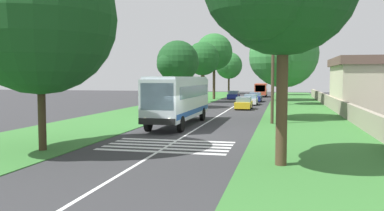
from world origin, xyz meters
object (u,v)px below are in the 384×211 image
Objects in this scene: roadside_tree_left_0 at (228,66)px; utility_pole at (273,77)px; trailing_car_0 at (244,103)px; roadside_tree_right_0 at (282,55)px; trailing_car_2 at (255,97)px; trailing_minibus_0 at (261,89)px; trailing_car_3 at (234,95)px; roadside_tree_left_2 at (177,63)px; trailing_car_1 at (251,100)px; roadside_building at (384,84)px; roadside_tree_left_4 at (213,53)px; roadside_tree_right_4 at (283,49)px; roadside_tree_left_3 at (39,22)px; roadside_tree_right_3 at (283,67)px; coach_bus at (179,97)px; roadside_tree_left_1 at (202,60)px; roadside_tree_right_2 at (279,62)px.

utility_pole is (-56.38, -10.98, -2.44)m from roadside_tree_left_0.
trailing_car_0 is 0.49× the size of roadside_tree_right_0.
roadside_tree_left_0 is (27.37, 7.76, 5.50)m from trailing_car_2.
utility_pole is at bearing -175.94° from trailing_minibus_0.
trailing_car_3 is 21.87m from roadside_tree_left_2.
roadside_building is (-8.03, -14.72, 2.28)m from trailing_car_1.
roadside_tree_left_4 is 1.11× the size of roadside_tree_right_4.
roadside_tree_left_4 reaches higher than utility_pole.
roadside_tree_left_3 reaches higher than trailing_car_3.
roadside_tree_right_3 is (17.97, -8.18, 5.13)m from trailing_car_3.
utility_pole is at bearing -168.98° from roadside_tree_left_0.
trailing_minibus_0 is at bearing -7.63° from roadside_tree_left_3.
trailing_car_1 is at bearing -163.91° from trailing_car_3.
roadside_tree_left_2 is (16.84, 4.63, 3.31)m from coach_bus.
coach_bus is 2.60× the size of trailing_car_3.
roadside_tree_right_4 is at bearing -103.54° from roadside_tree_left_1.
roadside_tree_right_3 is (20.23, -0.79, -0.31)m from roadside_tree_right_2.
utility_pole is at bearing -168.40° from trailing_car_3.
trailing_car_1 is at bearing 12.76° from roadside_tree_right_0.
roadside_tree_right_2 is (47.27, -11.16, -0.30)m from roadside_tree_left_3.
trailing_minibus_0 is at bearing -4.65° from coach_bus.
roadside_tree_right_2 reaches higher than trailing_car_2.
roadside_tree_left_0 reaches higher than roadside_tree_right_3.
utility_pole is at bearing -157.36° from roadside_tree_left_1.
roadside_tree_left_4 reaches higher than roadside_tree_left_2.
roadside_tree_right_4 is (8.48, -12.37, 1.95)m from roadside_tree_left_2.
roadside_tree_right_4 is at bearing -26.11° from trailing_car_0.
roadside_tree_right_3 is at bearing -22.95° from roadside_tree_left_1.
roadside_tree_left_4 is at bearing 47.35° from roadside_building.
trailing_car_2 is 0.39× the size of roadside_tree_left_4.
roadside_tree_left_4 is 32.29m from roadside_tree_right_0.
coach_bus is 1.26× the size of roadside_tree_left_1.
roadside_tree_right_3 is at bearing -8.07° from coach_bus.
roadside_tree_left_2 is 22.03m from roadside_tree_right_2.
roadside_tree_left_4 is (19.64, -0.95, 2.32)m from roadside_tree_left_2.
trailing_minibus_0 is at bearing -0.54° from trailing_car_1.
trailing_car_0 is 15.05m from utility_pole.
utility_pole is (-44.76, -3.18, 2.18)m from trailing_minibus_0.
roadside_tree_left_1 is at bearing 158.04° from trailing_minibus_0.
roadside_building is (-15.04, -14.53, 2.28)m from trailing_car_2.
roadside_tree_right_2 reaches higher than roadside_tree_left_0.
trailing_car_1 is 0.38× the size of roadside_building.
roadside_tree_left_2 is 0.81× the size of roadside_tree_right_4.
roadside_tree_right_4 is 0.88× the size of roadside_building.
trailing_car_0 is 11.90m from roadside_tree_right_4.
roadside_tree_left_0 is 0.84× the size of roadside_tree_left_4.
roadside_tree_right_3 reaches higher than trailing_minibus_0.
roadside_tree_left_0 is at bearing 11.02° from utility_pole.
roadside_tree_right_3 is (49.37, -0.23, 0.19)m from roadside_tree_right_0.
roadside_tree_right_2 is 10.25m from roadside_tree_right_4.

